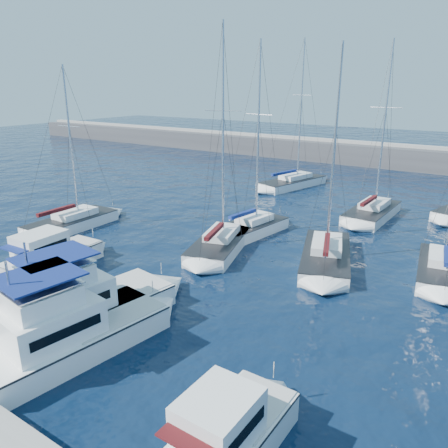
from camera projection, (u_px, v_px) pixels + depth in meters
The scene contains 13 objects.
ground at pixel (181, 313), 23.99m from camera, with size 220.00×220.00×0.00m, color black.
breakwater at pixel (401, 160), 64.87m from camera, with size 160.00×6.00×4.45m.
motor_yacht_port_outer at pixel (49, 257), 29.17m from camera, with size 2.89×6.71×3.20m.
motor_yacht_port_inner at pixel (78, 308), 22.18m from camera, with size 4.86×9.64×4.69m.
motor_yacht_stbd_inner at pixel (65, 332), 20.05m from camera, with size 4.93×9.12×4.69m.
motor_yacht_stbd_outer at pixel (227, 436), 14.38m from camera, with size 2.56×5.55×3.20m.
sailboat_mid_a at pixel (72, 223), 37.75m from camera, with size 3.16×8.11×13.78m.
sailboat_mid_b at pixel (220, 244), 32.74m from camera, with size 5.16×8.41×16.37m.
sailboat_mid_c at pixel (251, 227), 36.43m from camera, with size 4.00×7.17×15.53m.
sailboat_mid_d at pixel (326, 256), 30.45m from camera, with size 5.78×9.18×14.87m.
sailboat_mid_e at pixel (443, 270), 28.19m from camera, with size 4.04×7.52×13.86m.
sailboat_back_a at pixel (292, 182), 52.79m from camera, with size 5.39×9.94×17.19m.
sailboat_back_b at pixel (372, 212), 40.70m from camera, with size 3.44×8.43×15.98m.
Camera 1 is at (13.77, -16.43, 12.06)m, focal length 35.00 mm.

